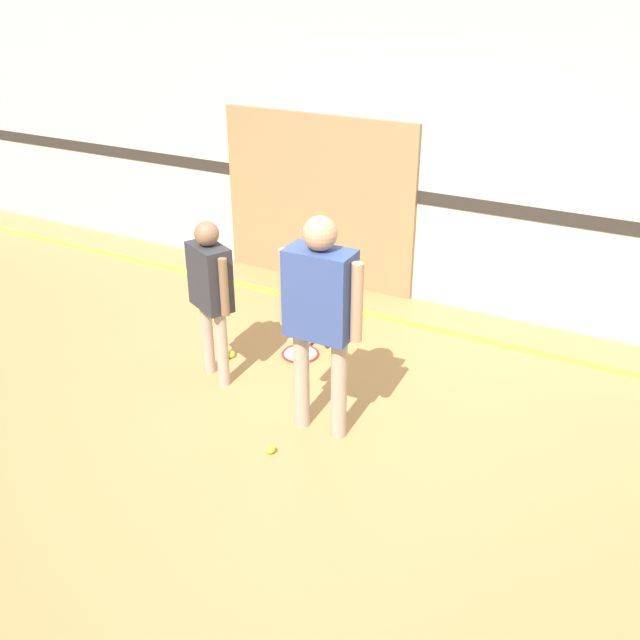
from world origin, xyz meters
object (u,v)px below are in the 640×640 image
at_px(tennis_ball_by_spare_racket, 333,353).
at_px(person_student_left, 211,285).
at_px(racket_second_spare, 307,330).
at_px(tennis_ball_stray_left, 231,354).
at_px(person_instructor, 320,305).
at_px(racket_spare_on_floor, 301,353).
at_px(tennis_ball_near_instructor, 270,449).

bearing_deg(tennis_ball_by_spare_racket, person_student_left, -131.90).
distance_m(person_student_left, racket_second_spare, 1.32).
bearing_deg(tennis_ball_stray_left, person_instructor, -25.56).
height_order(racket_spare_on_floor, tennis_ball_near_instructor, tennis_ball_near_instructor).
xyz_separation_m(person_instructor, tennis_ball_near_instructor, (-0.16, -0.40, -0.94)).
relative_size(person_student_left, tennis_ball_by_spare_racket, 19.64).
height_order(racket_second_spare, tennis_ball_stray_left, tennis_ball_stray_left).
height_order(racket_spare_on_floor, tennis_ball_by_spare_racket, tennis_ball_by_spare_racket).
xyz_separation_m(tennis_ball_by_spare_racket, tennis_ball_stray_left, (-0.75, -0.42, 0.00)).
distance_m(racket_spare_on_floor, tennis_ball_stray_left, 0.59).
bearing_deg(tennis_ball_by_spare_racket, racket_spare_on_floor, -161.63).
relative_size(racket_spare_on_floor, tennis_ball_by_spare_racket, 7.90).
bearing_deg(racket_second_spare, tennis_ball_by_spare_racket, -4.05).
bearing_deg(racket_second_spare, tennis_ball_near_instructor, -37.54).
xyz_separation_m(person_instructor, racket_second_spare, (-0.82, 1.26, -0.96)).
distance_m(tennis_ball_near_instructor, tennis_ball_by_spare_racket, 1.38).
relative_size(tennis_ball_by_spare_racket, tennis_ball_stray_left, 1.00).
xyz_separation_m(person_instructor, tennis_ball_by_spare_racket, (-0.39, 0.96, -0.94)).
relative_size(person_student_left, tennis_ball_stray_left, 19.64).
xyz_separation_m(racket_spare_on_floor, racket_second_spare, (-0.16, 0.38, -0.00)).
relative_size(person_instructor, person_student_left, 1.21).
bearing_deg(racket_spare_on_floor, person_student_left, 147.88).
height_order(person_student_left, tennis_ball_stray_left, person_student_left).
distance_m(racket_second_spare, tennis_ball_near_instructor, 1.78).
distance_m(person_instructor, tennis_ball_by_spare_racket, 1.40).
distance_m(person_student_left, tennis_ball_stray_left, 0.84).
bearing_deg(racket_spare_on_floor, tennis_ball_by_spare_racket, -72.15).
relative_size(racket_second_spare, tennis_ball_by_spare_racket, 8.35).
xyz_separation_m(person_instructor, person_student_left, (-1.05, 0.23, -0.17)).
relative_size(tennis_ball_near_instructor, tennis_ball_by_spare_racket, 1.00).
distance_m(racket_spare_on_floor, tennis_ball_by_spare_racket, 0.28).
height_order(person_instructor, racket_spare_on_floor, person_instructor).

